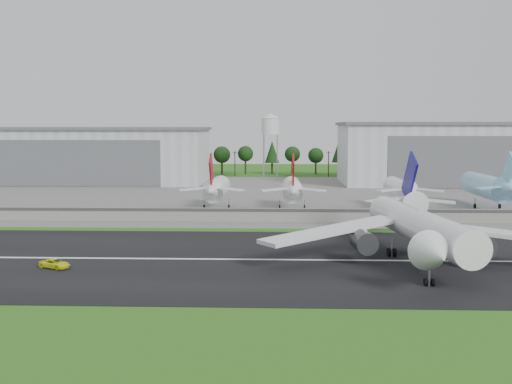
{
  "coord_description": "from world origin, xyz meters",
  "views": [
    {
      "loc": [
        -0.58,
        -101.1,
        23.47
      ],
      "look_at": [
        -5.95,
        40.0,
        9.0
      ],
      "focal_mm": 45.0,
      "sensor_mm": 36.0,
      "label": 1
    }
  ],
  "objects_px": {
    "parked_jet_red_a": "(216,189)",
    "parked_jet_skyblue": "(490,187)",
    "ground_vehicle": "(55,264)",
    "parked_jet_navy": "(402,190)",
    "parked_jet_red_b": "(292,189)",
    "main_airliner": "(420,234)"
  },
  "relations": [
    {
      "from": "main_airliner",
      "to": "parked_jet_skyblue",
      "type": "height_order",
      "value": "main_airliner"
    },
    {
      "from": "ground_vehicle",
      "to": "parked_jet_red_a",
      "type": "xyz_separation_m",
      "value": [
        19.28,
        74.7,
        5.27
      ]
    },
    {
      "from": "parked_jet_red_a",
      "to": "parked_jet_skyblue",
      "type": "height_order",
      "value": "parked_jet_skyblue"
    },
    {
      "from": "parked_jet_red_a",
      "to": "parked_jet_navy",
      "type": "height_order",
      "value": "parked_jet_red_a"
    },
    {
      "from": "parked_jet_red_b",
      "to": "parked_jet_skyblue",
      "type": "relative_size",
      "value": 0.84
    },
    {
      "from": "main_airliner",
      "to": "parked_jet_navy",
      "type": "distance_m",
      "value": 67.67
    },
    {
      "from": "parked_jet_red_a",
      "to": "parked_jet_navy",
      "type": "distance_m",
      "value": 51.68
    },
    {
      "from": "parked_jet_red_b",
      "to": "parked_jet_navy",
      "type": "xyz_separation_m",
      "value": [
        30.34,
        0.01,
        0.04
      ]
    },
    {
      "from": "parked_jet_red_b",
      "to": "parked_jet_red_a",
      "type": "bearing_deg",
      "value": 179.97
    },
    {
      "from": "ground_vehicle",
      "to": "parked_jet_red_a",
      "type": "height_order",
      "value": "parked_jet_red_a"
    },
    {
      "from": "main_airliner",
      "to": "parked_jet_red_b",
      "type": "bearing_deg",
      "value": -79.97
    },
    {
      "from": "parked_jet_red_b",
      "to": "parked_jet_navy",
      "type": "distance_m",
      "value": 30.34
    },
    {
      "from": "parked_jet_red_a",
      "to": "parked_jet_red_b",
      "type": "bearing_deg",
      "value": -0.03
    },
    {
      "from": "ground_vehicle",
      "to": "parked_jet_red_b",
      "type": "height_order",
      "value": "parked_jet_red_b"
    },
    {
      "from": "ground_vehicle",
      "to": "parked_jet_red_b",
      "type": "xyz_separation_m",
      "value": [
        40.62,
        74.69,
        5.2
      ]
    },
    {
      "from": "parked_jet_red_a",
      "to": "parked_jet_skyblue",
      "type": "bearing_deg",
      "value": 3.75
    },
    {
      "from": "parked_jet_red_a",
      "to": "ground_vehicle",
      "type": "bearing_deg",
      "value": -104.48
    },
    {
      "from": "parked_jet_red_b",
      "to": "parked_jet_skyblue",
      "type": "xyz_separation_m",
      "value": [
        55.84,
        5.07,
        0.47
      ]
    },
    {
      "from": "main_airliner",
      "to": "parked_jet_red_a",
      "type": "relative_size",
      "value": 1.89
    },
    {
      "from": "ground_vehicle",
      "to": "parked_jet_navy",
      "type": "xyz_separation_m",
      "value": [
        70.96,
        74.69,
        5.25
      ]
    },
    {
      "from": "main_airliner",
      "to": "parked_jet_skyblue",
      "type": "distance_m",
      "value": 80.12
    },
    {
      "from": "parked_jet_red_b",
      "to": "ground_vehicle",
      "type": "bearing_deg",
      "value": -118.54
    }
  ]
}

